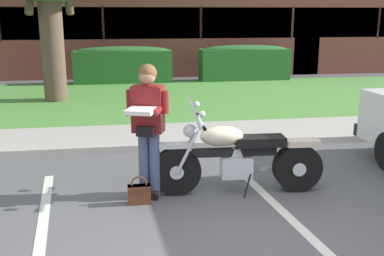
{
  "coord_description": "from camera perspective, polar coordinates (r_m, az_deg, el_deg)",
  "views": [
    {
      "loc": [
        -1.27,
        -4.05,
        2.3
      ],
      "look_at": [
        -0.39,
        1.58,
        0.85
      ],
      "focal_mm": 42.38,
      "sensor_mm": 36.0,
      "label": 1
    }
  ],
  "objects": [
    {
      "name": "hedge_left",
      "position": [
        15.31,
        -8.67,
        7.95
      ],
      "size": [
        3.19,
        0.9,
        1.24
      ],
      "color": "#286028",
      "rests_on": "ground"
    },
    {
      "name": "concrete_walk",
      "position": [
        8.75,
        -0.2,
        -0.69
      ],
      "size": [
        60.0,
        1.5,
        0.08
      ],
      "primitive_type": "cube",
      "color": "#ADA89E",
      "rests_on": "ground"
    },
    {
      "name": "motorcycle",
      "position": [
        5.93,
        6.56,
        -3.61
      ],
      "size": [
        2.24,
        0.82,
        1.26
      ],
      "color": "black",
      "rests_on": "ground"
    },
    {
      "name": "ground_plane",
      "position": [
        4.83,
        7.77,
        -14.31
      ],
      "size": [
        140.0,
        140.0,
        0.0
      ],
      "primitive_type": "plane",
      "color": "#565659"
    },
    {
      "name": "handbag",
      "position": [
        5.69,
        -6.66,
        -8.08
      ],
      "size": [
        0.28,
        0.13,
        0.36
      ],
      "color": "#562D19",
      "rests_on": "ground"
    },
    {
      "name": "rider_person",
      "position": [
        5.63,
        -5.59,
        0.92
      ],
      "size": [
        0.55,
        0.65,
        1.7
      ],
      "color": "black",
      "rests_on": "ground"
    },
    {
      "name": "curb_strip",
      "position": [
        7.94,
        0.73,
        -2.12
      ],
      "size": [
        60.0,
        0.2,
        0.12
      ],
      "primitive_type": "cube",
      "color": "#ADA89E",
      "rests_on": "ground"
    },
    {
      "name": "grass_lawn",
      "position": [
        12.4,
        -2.84,
        3.72
      ],
      "size": [
        60.0,
        6.04,
        0.06
      ],
      "primitive_type": "cube",
      "color": "#518E3D",
      "rests_on": "ground"
    },
    {
      "name": "hedge_center_left",
      "position": [
        15.87,
        6.6,
        8.24
      ],
      "size": [
        3.06,
        0.9,
        1.24
      ],
      "color": "#286028",
      "rests_on": "ground"
    },
    {
      "name": "brick_building",
      "position": [
        22.08,
        -1.37,
        13.18
      ],
      "size": [
        20.58,
        10.97,
        3.74
      ],
      "color": "brown",
      "rests_on": "ground"
    },
    {
      "name": "stall_stripe_1",
      "position": [
        5.19,
        13.86,
        -12.44
      ],
      "size": [
        0.55,
        4.39,
        0.01
      ],
      "primitive_type": "cube",
      "rotation": [
        0.0,
        0.0,
        0.1
      ],
      "color": "silver",
      "rests_on": "ground"
    },
    {
      "name": "stall_stripe_0",
      "position": [
        4.91,
        -18.68,
        -14.42
      ],
      "size": [
        0.55,
        4.39,
        0.01
      ],
      "primitive_type": "cube",
      "rotation": [
        0.0,
        0.0,
        0.1
      ],
      "color": "silver",
      "rests_on": "ground"
    }
  ]
}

